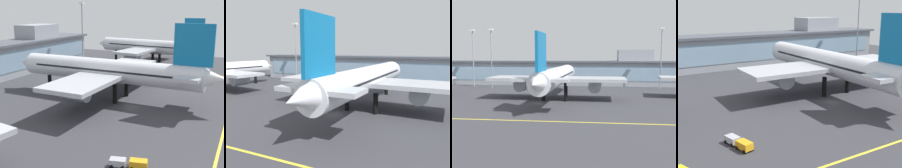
% 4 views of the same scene
% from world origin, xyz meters
% --- Properties ---
extents(ground_plane, '(180.00, 180.00, 0.00)m').
position_xyz_m(ground_plane, '(0.00, 0.00, 0.00)').
color(ground_plane, '#38383D').
extents(terminal_building, '(122.20, 14.00, 16.78)m').
position_xyz_m(terminal_building, '(1.92, 52.66, 6.29)').
color(terminal_building, '#9399A3').
rests_on(terminal_building, ground).
extents(airliner_near_right, '(44.29, 59.70, 19.87)m').
position_xyz_m(airliner_near_right, '(4.79, 7.92, 7.26)').
color(airliner_near_right, black).
rests_on(airliner_near_right, ground).
extents(baggage_tug_near, '(2.89, 5.79, 1.40)m').
position_xyz_m(baggage_tug_near, '(-27.06, -10.42, 0.79)').
color(baggage_tug_near, black).
rests_on(baggage_tug_near, ground).
extents(apron_light_mast_centre, '(1.80, 1.80, 25.55)m').
position_xyz_m(apron_light_mast_centre, '(44.29, 38.51, 16.52)').
color(apron_light_mast_centre, gray).
rests_on(apron_light_mast_centre, ground).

